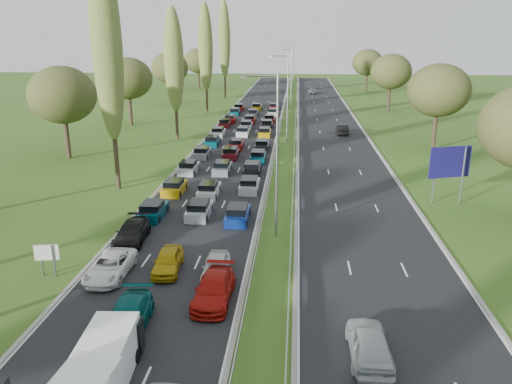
% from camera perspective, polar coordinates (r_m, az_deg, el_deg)
% --- Properties ---
extents(ground, '(260.00, 260.00, 0.00)m').
position_cam_1_polar(ground, '(73.26, 3.56, 6.06)').
color(ground, '#324C17').
rests_on(ground, ground).
extents(near_carriageway, '(10.50, 215.00, 0.04)m').
position_cam_1_polar(near_carriageway, '(76.13, -1.51, 6.52)').
color(near_carriageway, black).
rests_on(near_carriageway, ground).
extents(far_carriageway, '(10.50, 215.00, 0.04)m').
position_cam_1_polar(far_carriageway, '(75.89, 8.74, 6.29)').
color(far_carriageway, black).
rests_on(far_carriageway, ground).
extents(central_reservation, '(2.36, 215.00, 0.32)m').
position_cam_1_polar(central_reservation, '(75.61, 3.61, 6.84)').
color(central_reservation, gray).
rests_on(central_reservation, ground).
extents(lamp_columns, '(0.18, 140.18, 12.00)m').
position_cam_1_polar(lamp_columns, '(70.33, 3.62, 10.53)').
color(lamp_columns, gray).
rests_on(lamp_columns, ground).
extents(poplar_row, '(2.80, 127.80, 22.44)m').
position_cam_1_polar(poplar_row, '(62.47, -11.86, 15.22)').
color(poplar_row, '#2D2116').
rests_on(poplar_row, ground).
extents(woodland_left, '(8.00, 166.00, 11.10)m').
position_cam_1_polar(woodland_left, '(61.52, -22.61, 9.84)').
color(woodland_left, '#2D2116').
rests_on(woodland_left, ground).
extents(woodland_right, '(8.00, 153.00, 11.10)m').
position_cam_1_polar(woodland_right, '(61.60, 22.14, 9.90)').
color(woodland_right, '#2D2116').
rests_on(woodland_right, ground).
extents(traffic_queue_fill, '(9.13, 67.80, 0.80)m').
position_cam_1_polar(traffic_queue_fill, '(71.24, -1.93, 6.12)').
color(traffic_queue_fill, '#053F4C').
rests_on(traffic_queue_fill, ground).
extents(near_car_2, '(2.25, 4.86, 1.35)m').
position_cam_1_polar(near_car_2, '(32.72, -16.32, -8.13)').
color(near_car_2, white).
rests_on(near_car_2, near_carriageway).
extents(near_car_3, '(2.32, 5.06, 1.43)m').
position_cam_1_polar(near_car_3, '(37.54, -14.00, -4.49)').
color(near_car_3, black).
rests_on(near_car_3, near_carriageway).
extents(near_car_7, '(2.40, 5.10, 1.44)m').
position_cam_1_polar(near_car_7, '(26.92, -14.45, -13.74)').
color(near_car_7, '#054F50').
rests_on(near_car_7, near_carriageway).
extents(near_car_8, '(1.91, 4.16, 1.38)m').
position_cam_1_polar(near_car_8, '(32.57, -10.05, -7.75)').
color(near_car_8, '#B08D0B').
rests_on(near_car_8, near_carriageway).
extents(near_car_11, '(2.12, 4.99, 1.43)m').
position_cam_1_polar(near_car_11, '(28.79, -4.82, -11.01)').
color(near_car_11, '#9C0F09').
rests_on(near_car_11, near_carriageway).
extents(near_car_12, '(1.72, 4.03, 1.36)m').
position_cam_1_polar(near_car_12, '(31.43, -4.61, -8.52)').
color(near_car_12, silver).
rests_on(near_car_12, near_carriageway).
extents(far_car_0, '(1.90, 4.66, 1.58)m').
position_cam_1_polar(far_car_0, '(24.67, 12.84, -16.55)').
color(far_car_0, '#A2A8AB').
rests_on(far_car_0, far_carriageway).
extents(far_car_1, '(1.69, 4.59, 1.50)m').
position_cam_1_polar(far_car_1, '(77.61, 9.81, 7.06)').
color(far_car_1, black).
rests_on(far_car_1, far_carriageway).
extents(far_car_2, '(2.27, 4.75, 1.31)m').
position_cam_1_polar(far_car_2, '(132.84, 6.43, 11.40)').
color(far_car_2, slate).
rests_on(far_car_2, far_carriageway).
extents(white_van_rear, '(2.02, 5.16, 2.07)m').
position_cam_1_polar(white_van_rear, '(23.57, -16.81, -17.95)').
color(white_van_rear, white).
rests_on(white_van_rear, near_carriageway).
extents(info_sign, '(1.50, 0.34, 2.10)m').
position_cam_1_polar(info_sign, '(33.77, -22.77, -6.75)').
color(info_sign, gray).
rests_on(info_sign, ground).
extents(direction_sign, '(3.84, 1.33, 5.20)m').
position_cam_1_polar(direction_sign, '(47.15, 21.27, 2.93)').
color(direction_sign, gray).
rests_on(direction_sign, ground).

